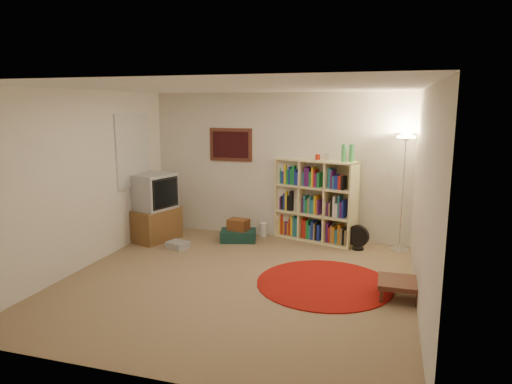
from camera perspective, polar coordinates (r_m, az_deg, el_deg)
room at (r=5.83m, az=-3.00°, el=0.65°), size 4.54×4.54×2.54m
bookshelf at (r=7.80m, az=7.35°, el=-1.20°), size 1.45×0.80×1.67m
floor_lamp at (r=7.39m, az=18.14°, el=4.56°), size 0.47×0.47×1.87m
floor_fan at (r=7.51m, az=12.63°, el=-5.55°), size 0.36×0.24×0.41m
tv_stand at (r=7.97m, az=-12.56°, el=-2.01°), size 0.76×0.92×1.15m
dvd_box at (r=7.56m, az=-9.76°, el=-6.54°), size 0.39×0.35×0.11m
suitcase at (r=7.82m, az=-2.22°, el=-5.46°), size 0.67×0.52×0.19m
wicker_basket at (r=7.77m, az=-2.22°, el=-4.10°), size 0.37×0.29×0.19m
paper_towel at (r=8.09m, az=0.94°, el=-4.71°), size 0.15×0.15×0.24m
red_rug at (r=6.11m, az=8.53°, el=-11.22°), size 1.76×1.76×0.02m
side_table at (r=5.81m, az=17.49°, el=-10.84°), size 0.50×0.50×0.23m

